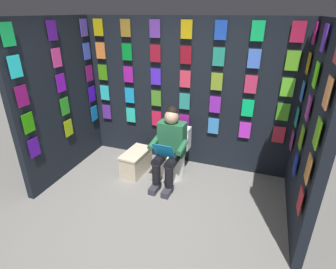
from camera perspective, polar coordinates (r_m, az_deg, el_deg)
The scene contains 7 objects.
ground_plane at distance 3.50m, azimuth -5.53°, elevation -19.29°, with size 30.00×30.00×0.00m, color gray.
display_wall_back at distance 4.40m, azimuth 3.87°, elevation 8.41°, with size 3.47×0.14×2.38m.
display_wall_left at distance 3.42m, azimuth 28.08°, elevation 0.52°, with size 0.14×1.77×2.38m.
display_wall_right at distance 4.43m, azimuth -22.04°, elevation 6.73°, with size 0.14×1.77×2.38m.
toilet at distance 4.30m, azimuth 1.35°, elevation -4.56°, with size 0.41×0.56×0.77m.
person_reading at distance 3.98m, azimuth 0.26°, elevation -2.61°, with size 0.53×0.69×1.19m.
comic_longbox_near at distance 4.44m, azimuth -6.79°, elevation -5.77°, with size 0.36×0.61×0.37m.
Camera 1 is at (-1.14, 2.25, 2.43)m, focal length 28.72 mm.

